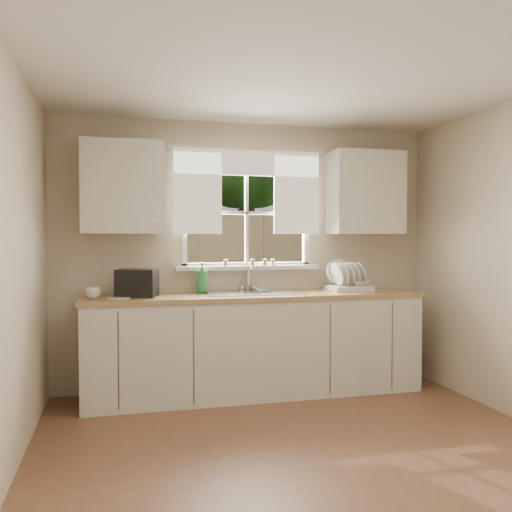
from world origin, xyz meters
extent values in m
plane|color=brown|center=(0.00, 0.00, 0.00)|extent=(4.00, 4.00, 0.00)
cube|color=beige|center=(0.00, 2.00, 0.57)|extent=(3.60, 0.02, 1.15)
cube|color=beige|center=(0.00, 2.00, 2.33)|extent=(3.60, 0.02, 0.35)
cube|color=beige|center=(-1.20, 2.00, 1.65)|extent=(1.20, 0.02, 1.00)
cube|color=beige|center=(1.20, 2.00, 1.65)|extent=(1.20, 0.02, 1.00)
cube|color=silver|center=(0.00, 0.00, 2.50)|extent=(3.60, 4.00, 0.02)
cube|color=white|center=(0.00, 2.02, 1.15)|extent=(1.30, 0.06, 0.05)
cube|color=white|center=(0.00, 2.02, 2.15)|extent=(1.30, 0.06, 0.05)
cube|color=white|center=(-0.60, 2.02, 1.65)|extent=(0.05, 0.06, 1.05)
cube|color=white|center=(0.60, 2.02, 1.65)|extent=(0.05, 0.06, 1.05)
cube|color=white|center=(0.00, 2.02, 1.65)|extent=(0.03, 0.04, 1.00)
cube|color=white|center=(0.00, 2.02, 1.65)|extent=(1.20, 0.04, 0.03)
cube|color=white|center=(0.00, 1.96, 1.13)|extent=(1.38, 0.14, 0.04)
cylinder|color=white|center=(0.00, 1.94, 2.25)|extent=(1.50, 0.02, 0.02)
cube|color=white|center=(-0.48, 1.95, 1.85)|extent=(0.45, 0.02, 0.80)
cube|color=white|center=(0.48, 1.95, 1.85)|extent=(0.45, 0.02, 0.80)
cube|color=white|center=(0.00, 1.95, 2.10)|extent=(1.40, 0.02, 0.20)
cube|color=silver|center=(0.00, 1.68, 0.43)|extent=(3.00, 0.62, 0.87)
cube|color=tan|center=(0.00, 1.68, 0.89)|extent=(3.04, 0.65, 0.04)
cube|color=silver|center=(-1.15, 1.82, 1.85)|extent=(0.70, 0.33, 0.80)
cube|color=silver|center=(1.15, 1.82, 1.85)|extent=(0.70, 0.33, 0.80)
cube|color=beige|center=(0.88, 1.99, 1.08)|extent=(0.08, 0.01, 0.12)
cylinder|color=brown|center=(-0.22, 1.94, 1.18)|extent=(0.04, 0.04, 0.06)
cylinder|color=brown|center=(0.04, 1.94, 1.18)|extent=(0.04, 0.04, 0.06)
cylinder|color=brown|center=(0.24, 1.94, 1.18)|extent=(0.04, 0.04, 0.06)
cylinder|color=brown|center=(0.16, 1.94, 1.18)|extent=(0.04, 0.04, 0.06)
cube|color=#335421|center=(0.00, 7.00, -0.02)|extent=(20.00, 10.00, 0.02)
cube|color=#957452|center=(0.00, 5.00, 0.90)|extent=(8.00, 0.10, 1.80)
cube|color=maroon|center=(-1.20, 8.50, 1.10)|extent=(3.00, 3.00, 2.20)
cube|color=black|center=(-1.20, 8.50, 2.35)|extent=(3.20, 3.20, 0.30)
cylinder|color=#423021|center=(1.40, 8.00, 1.60)|extent=(0.36, 0.36, 3.20)
sphere|color=#214716|center=(1.40, 8.00, 4.00)|extent=(4.00, 4.00, 4.00)
sphere|color=#214716|center=(0.30, 9.50, 4.50)|extent=(3.20, 3.20, 3.20)
cube|color=#B7B7BC|center=(0.00, 1.71, 0.83)|extent=(0.84, 0.46, 0.18)
cube|color=#B7B7BC|center=(0.00, 1.71, 0.92)|extent=(0.88, 0.50, 0.01)
cube|color=#B7B7BC|center=(0.00, 1.71, 0.89)|extent=(0.02, 0.41, 0.14)
cylinder|color=silver|center=(0.00, 1.96, 1.02)|extent=(0.03, 0.03, 0.22)
cylinder|color=silver|center=(0.00, 1.88, 1.13)|extent=(0.02, 0.18, 0.02)
sphere|color=silver|center=(-0.06, 1.96, 0.94)|extent=(0.05, 0.05, 0.05)
sphere|color=silver|center=(0.06, 1.96, 0.94)|extent=(0.05, 0.05, 0.05)
cube|color=silver|center=(0.92, 1.71, 0.94)|extent=(0.41, 0.32, 0.05)
cylinder|color=white|center=(0.87, 1.83, 1.08)|extent=(0.27, 0.10, 0.25)
cylinder|color=white|center=(0.80, 1.70, 1.07)|extent=(0.09, 0.22, 0.22)
cylinder|color=white|center=(0.86, 1.70, 1.07)|extent=(0.09, 0.22, 0.22)
cylinder|color=white|center=(0.92, 1.71, 1.07)|extent=(0.09, 0.22, 0.22)
cylinder|color=white|center=(0.98, 1.71, 1.07)|extent=(0.09, 0.22, 0.22)
cylinder|color=white|center=(1.04, 1.72, 1.07)|extent=(0.09, 0.22, 0.22)
imported|color=silver|center=(1.03, 1.67, 0.98)|extent=(0.22, 0.22, 0.05)
imported|color=#297D3C|center=(-0.46, 1.82, 1.05)|extent=(0.11, 0.11, 0.28)
imported|color=#2D45AB|center=(-1.08, 1.84, 1.00)|extent=(0.10, 0.10, 0.19)
imported|color=#EBE9C2|center=(-0.92, 1.85, 1.01)|extent=(0.15, 0.15, 0.19)
cylinder|color=beige|center=(-1.19, 1.58, 0.92)|extent=(0.19, 0.19, 0.01)
imported|color=silver|center=(-1.40, 1.61, 0.96)|extent=(0.14, 0.14, 0.10)
cube|color=black|center=(-1.04, 1.69, 1.03)|extent=(0.39, 0.36, 0.24)
camera|label=1|loc=(-1.19, -3.03, 1.42)|focal=38.00mm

